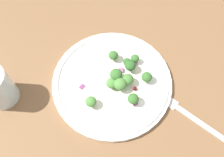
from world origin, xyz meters
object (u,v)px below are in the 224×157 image
object	(u,v)px
plate	(112,82)
broccoli_floret_0	(147,77)
broccoli_floret_2	(113,55)
fork	(193,118)
broccoli_floret_1	(127,62)

from	to	relation	value
plate	broccoli_floret_0	size ratio (longest dim) A/B	11.26
broccoli_floret_2	plate	bearing A→B (deg)	-138.16
fork	broccoli_floret_0	bearing A→B (deg)	93.28
broccoli_floret_0	broccoli_floret_1	xyz separation A→B (cm)	(-0.15, 6.22, -0.27)
broccoli_floret_1	broccoli_floret_2	world-z (taller)	broccoli_floret_2
broccoli_floret_1	broccoli_floret_2	size ratio (longest dim) A/B	0.85
broccoli_floret_0	broccoli_floret_2	distance (cm)	9.86
broccoli_floret_1	fork	bearing A→B (deg)	-87.30
plate	broccoli_floret_2	world-z (taller)	broccoli_floret_2
plate	broccoli_floret_0	world-z (taller)	broccoli_floret_0
plate	fork	xyz separation A→B (cm)	(6.83, -19.41, -0.61)
broccoli_floret_2	fork	size ratio (longest dim) A/B	0.13
broccoli_floret_0	broccoli_floret_1	bearing A→B (deg)	91.39
fork	broccoli_floret_2	bearing A→B (deg)	95.35
broccoli_floret_0	broccoli_floret_1	size ratio (longest dim) A/B	1.24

